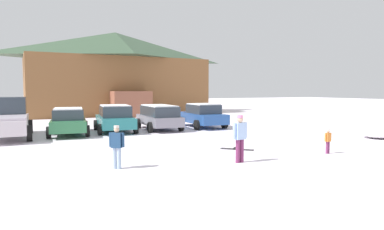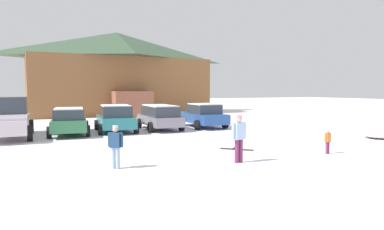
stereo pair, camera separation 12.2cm
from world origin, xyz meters
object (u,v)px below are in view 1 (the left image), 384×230
at_px(ski_lodge, 116,73).
at_px(parked_grey_wagon, 159,116).
at_px(pickup_truck, 7,119).
at_px(skier_adult_in_blue_parka, 240,136).
at_px(plowed_snow_pile, 382,132).
at_px(parked_teal_hatchback, 115,118).
at_px(parked_blue_hatchback, 202,115).
at_px(pair_of_skis, 237,149).
at_px(parked_green_coupe, 68,121).
at_px(skier_teen_in_navy_coat, 117,144).
at_px(skier_child_in_orange_jacket, 328,140).

height_order(ski_lodge, parked_grey_wagon, ski_lodge).
bearing_deg(pickup_truck, skier_adult_in_blue_parka, -54.71).
bearing_deg(plowed_snow_pile, parked_teal_hatchback, 143.47).
bearing_deg(parked_grey_wagon, plowed_snow_pile, -43.89).
distance_m(ski_lodge, parked_grey_wagon, 16.49).
bearing_deg(ski_lodge, parked_blue_hatchback, -83.14).
bearing_deg(skier_adult_in_blue_parka, pair_of_skis, 58.49).
bearing_deg(parked_teal_hatchback, ski_lodge, 75.91).
bearing_deg(parked_blue_hatchback, ski_lodge, 96.86).
relative_size(parked_teal_hatchback, parked_blue_hatchback, 0.98).
height_order(parked_green_coupe, parked_grey_wagon, parked_grey_wagon).
relative_size(skier_adult_in_blue_parka, plowed_snow_pile, 0.71).
height_order(pickup_truck, plowed_snow_pile, pickup_truck).
distance_m(ski_lodge, skier_teen_in_navy_coat, 26.69).
bearing_deg(skier_adult_in_blue_parka, parked_teal_hatchback, 99.76).
distance_m(parked_teal_hatchback, pair_of_skis, 9.02).
relative_size(parked_teal_hatchback, skier_teen_in_navy_coat, 3.14).
relative_size(parked_grey_wagon, plowed_snow_pile, 1.93).
relative_size(parked_green_coupe, plowed_snow_pile, 2.08).
relative_size(pickup_truck, skier_adult_in_blue_parka, 3.47).
height_order(parked_blue_hatchback, skier_child_in_orange_jacket, parked_blue_hatchback).
xyz_separation_m(ski_lodge, plowed_snow_pile, (7.97, -24.89, -4.04)).
height_order(parked_green_coupe, pair_of_skis, parked_green_coupe).
bearing_deg(pickup_truck, parked_green_coupe, -2.87).
bearing_deg(parked_teal_hatchback, skier_adult_in_blue_parka, -80.24).
distance_m(ski_lodge, parked_green_coupe, 17.78).
xyz_separation_m(skier_teen_in_navy_coat, plowed_snow_pile, (14.27, 0.80, -0.47)).
bearing_deg(parked_teal_hatchback, skier_teen_in_navy_coat, -103.24).
bearing_deg(parked_blue_hatchback, parked_teal_hatchback, 179.49).
bearing_deg(pickup_truck, parked_teal_hatchback, -0.86).
relative_size(pickup_truck, skier_teen_in_navy_coat, 4.11).
relative_size(parked_teal_hatchback, pair_of_skis, 3.57).
xyz_separation_m(parked_green_coupe, plowed_snow_pile, (14.65, -8.81, -0.46)).
distance_m(pair_of_skis, plowed_snow_pile, 8.82).
bearing_deg(skier_teen_in_navy_coat, parked_teal_hatchback, 76.76).
xyz_separation_m(ski_lodge, parked_green_coupe, (-6.69, -16.08, -3.58)).
distance_m(parked_green_coupe, parked_grey_wagon, 5.48).
xyz_separation_m(ski_lodge, skier_adult_in_blue_parka, (-2.19, -26.63, -3.42)).
xyz_separation_m(skier_teen_in_navy_coat, pair_of_skis, (5.47, 1.29, -0.77)).
bearing_deg(plowed_snow_pile, skier_adult_in_blue_parka, -170.30).
distance_m(parked_green_coupe, pickup_truck, 3.09).
xyz_separation_m(parked_blue_hatchback, pair_of_skis, (-2.76, -8.34, -0.80)).
distance_m(parked_green_coupe, skier_child_in_orange_jacket, 13.74).
distance_m(parked_teal_hatchback, skier_adult_in_blue_parka, 10.77).
bearing_deg(skier_child_in_orange_jacket, parked_blue_hatchback, 89.88).
distance_m(ski_lodge, parked_teal_hatchback, 16.88).
height_order(parked_teal_hatchback, skier_adult_in_blue_parka, skier_adult_in_blue_parka).
height_order(parked_blue_hatchback, skier_teen_in_navy_coat, parked_blue_hatchback).
bearing_deg(skier_child_in_orange_jacket, skier_teen_in_navy_coat, 172.37).
height_order(skier_teen_in_navy_coat, plowed_snow_pile, skier_teen_in_navy_coat).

